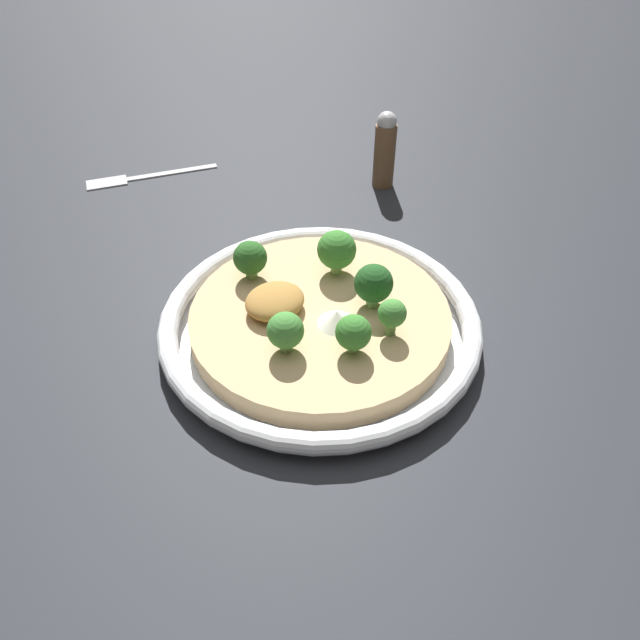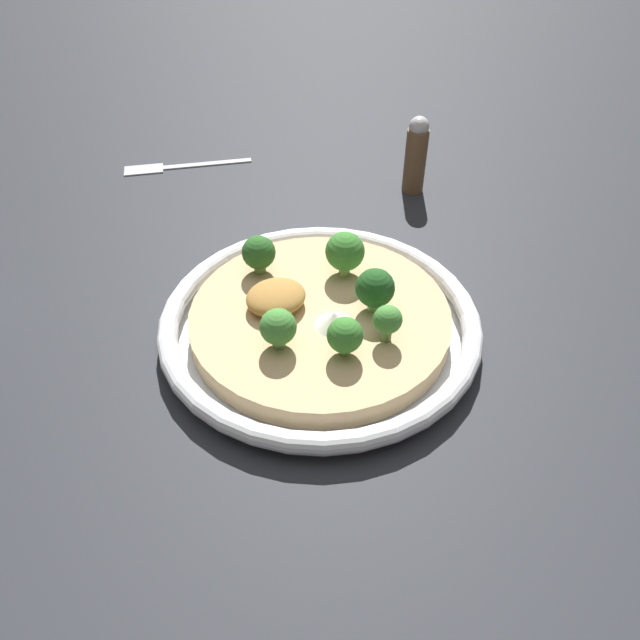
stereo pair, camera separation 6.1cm
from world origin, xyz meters
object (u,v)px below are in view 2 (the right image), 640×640
at_px(risotto_bowl, 320,322).
at_px(broccoli_front, 388,320).
at_px(broccoli_left, 278,328).
at_px(broccoli_back_left, 259,253).
at_px(broccoli_front_left, 345,336).
at_px(broccoli_right, 345,252).
at_px(pepper_shaker, 416,155).
at_px(fork_utensil, 174,166).
at_px(broccoli_front_right, 375,289).

relative_size(risotto_bowl, broccoli_front, 8.31).
bearing_deg(broccoli_left, broccoli_front, -30.05).
distance_m(broccoli_left, broccoli_back_left, 0.11).
relative_size(broccoli_front_left, broccoli_right, 0.81).
distance_m(broccoli_front, pepper_shaker, 0.33).
distance_m(broccoli_back_left, fork_utensil, 0.32).
bearing_deg(pepper_shaker, broccoli_front_right, -139.36).
bearing_deg(broccoli_front_left, broccoli_front, -9.46).
relative_size(broccoli_front_left, broccoli_back_left, 0.94).
xyz_separation_m(broccoli_back_left, pepper_shaker, (0.28, 0.07, -0.00)).
bearing_deg(pepper_shaker, broccoli_front, -136.02).
height_order(broccoli_left, broccoli_front, broccoli_left).
bearing_deg(fork_utensil, broccoli_left, 102.52).
xyz_separation_m(broccoli_front, fork_utensil, (0.00, 0.47, -0.05)).
xyz_separation_m(risotto_bowl, broccoli_front_right, (0.05, -0.03, 0.04)).
bearing_deg(broccoli_right, broccoli_back_left, 142.77).
height_order(broccoli_front, pepper_shaker, pepper_shaker).
distance_m(broccoli_left, broccoli_front, 0.10).
distance_m(risotto_bowl, pepper_shaker, 0.31).
bearing_deg(broccoli_front, fork_utensil, 89.96).
bearing_deg(broccoli_back_left, pepper_shaker, 14.43).
bearing_deg(risotto_bowl, pepper_shaker, 31.32).
height_order(risotto_bowl, broccoli_back_left, broccoli_back_left).
xyz_separation_m(broccoli_front_right, broccoli_back_left, (-0.06, 0.12, -0.00)).
xyz_separation_m(broccoli_front_left, broccoli_front, (0.04, -0.01, 0.00)).
height_order(broccoli_front, broccoli_right, broccoli_right).
height_order(broccoli_front, fork_utensil, broccoli_front).
bearing_deg(fork_utensil, broccoli_front_right, 116.44).
xyz_separation_m(broccoli_front_left, broccoli_back_left, (0.00, 0.15, 0.00)).
height_order(broccoli_front_left, broccoli_front_right, broccoli_front_right).
xyz_separation_m(broccoli_front_left, fork_utensil, (0.04, 0.46, -0.05)).
relative_size(broccoli_left, fork_utensil, 0.24).
relative_size(broccoli_front, broccoli_back_left, 0.91).
relative_size(broccoli_right, fork_utensil, 0.29).
relative_size(risotto_bowl, pepper_shaker, 3.10).
relative_size(broccoli_left, broccoli_front_left, 1.03).
bearing_deg(broccoli_front_left, broccoli_front_right, 28.68).
xyz_separation_m(broccoli_front_right, pepper_shaker, (0.22, 0.19, -0.00)).
distance_m(risotto_bowl, broccoli_back_left, 0.10).
distance_m(broccoli_front_right, broccoli_right, 0.06).
height_order(broccoli_front_right, pepper_shaker, pepper_shaker).
height_order(broccoli_front_right, broccoli_back_left, broccoli_front_right).
height_order(broccoli_left, broccoli_front_right, broccoli_front_right).
xyz_separation_m(broccoli_left, broccoli_front_left, (0.04, -0.04, -0.00)).
distance_m(broccoli_left, broccoli_right, 0.13).
distance_m(risotto_bowl, broccoli_right, 0.08).
bearing_deg(broccoli_front_left, broccoli_right, 53.34).
distance_m(broccoli_front_right, broccoli_front, 0.04).
distance_m(broccoli_front_left, fork_utensil, 0.46).
xyz_separation_m(broccoli_back_left, broccoli_right, (0.07, -0.05, 0.00)).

